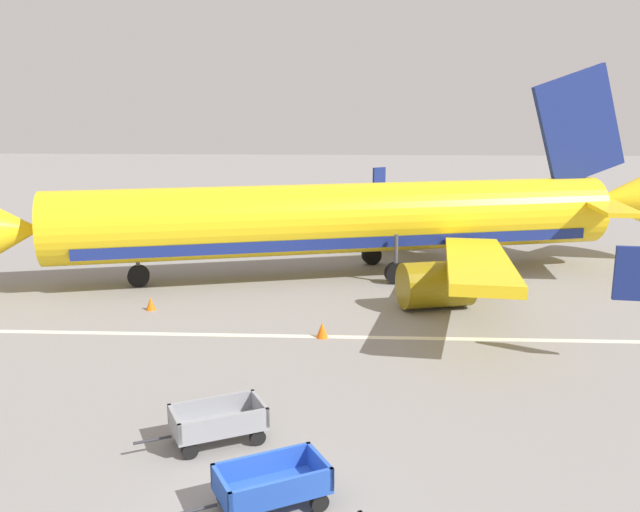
% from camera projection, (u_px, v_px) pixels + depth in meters
% --- Properties ---
extents(apron_stripe, '(120.00, 0.36, 0.01)m').
position_uv_depth(apron_stripe, '(299.00, 336.00, 27.38)').
color(apron_stripe, silver).
rests_on(apron_stripe, ground).
extents(airplane, '(37.15, 30.11, 11.34)m').
position_uv_depth(airplane, '(358.00, 220.00, 36.53)').
color(airplane, yellow).
rests_on(airplane, ground).
extents(baggage_cart_second_in_row, '(3.49, 2.40, 1.07)m').
position_uv_depth(baggage_cart_second_in_row, '(272.00, 485.00, 15.65)').
color(baggage_cart_second_in_row, '#234CB2').
rests_on(baggage_cart_second_in_row, ground).
extents(baggage_cart_third_in_row, '(3.51, 2.36, 1.07)m').
position_uv_depth(baggage_cart_third_in_row, '(218.00, 422.00, 18.72)').
color(baggage_cart_third_in_row, gray).
rests_on(baggage_cart_third_in_row, ground).
extents(traffic_cone_near_plane, '(0.48, 0.48, 0.63)m').
position_uv_depth(traffic_cone_near_plane, '(322.00, 330.00, 27.18)').
color(traffic_cone_near_plane, orange).
rests_on(traffic_cone_near_plane, ground).
extents(traffic_cone_mid_apron, '(0.45, 0.45, 0.59)m').
position_uv_depth(traffic_cone_mid_apron, '(151.00, 304.00, 30.82)').
color(traffic_cone_mid_apron, orange).
rests_on(traffic_cone_mid_apron, ground).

